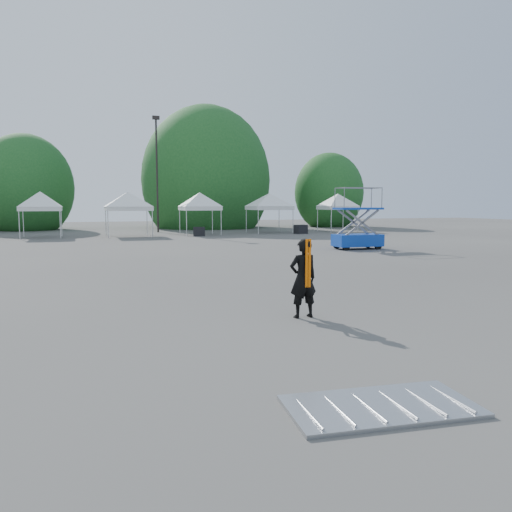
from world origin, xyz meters
name	(u,v)px	position (x,y,z in m)	size (l,w,h in m)	color
ground	(231,307)	(0.00, 0.00, 0.00)	(120.00, 120.00, 0.00)	#474442
light_pole_east	(157,167)	(3.00, 32.00, 5.52)	(0.60, 0.25, 9.80)	black
tree_mid_w	(25,188)	(-8.00, 40.00, 3.93)	(4.16, 4.16, 6.33)	#382314
tree_mid_e	(206,180)	(9.00, 39.00, 4.84)	(5.12, 5.12, 7.79)	#382314
tree_far_e	(329,193)	(22.00, 37.00, 3.63)	(3.84, 3.84, 5.84)	#382314
tent_d	(40,195)	(-5.96, 27.88, 3.06)	(4.00, 4.00, 3.88)	silver
tent_e	(128,195)	(0.12, 27.37, 3.06)	(4.72, 4.72, 3.88)	silver
tent_f	(200,196)	(5.64, 27.47, 3.06)	(4.12, 4.12, 3.88)	silver
tent_g	(269,196)	(11.81, 28.28, 3.06)	(4.62, 4.62, 3.88)	silver
tent_h	(338,197)	(18.16, 28.00, 3.06)	(3.96, 3.96, 3.88)	silver
man	(303,278)	(1.15, -1.60, 0.86)	(0.64, 0.44, 1.71)	black
scissor_lift	(358,218)	(10.82, 12.33, 1.67)	(2.60, 1.35, 3.31)	#0D37AE
barrier_left	(381,405)	(0.01, -6.30, 0.04)	(2.38, 1.37, 0.07)	#9DA0A5
crate_mid	(199,232)	(5.19, 25.85, 0.34)	(0.88, 0.68, 0.68)	black
crate_east	(301,229)	(13.71, 26.01, 0.37)	(0.94, 0.73, 0.73)	black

